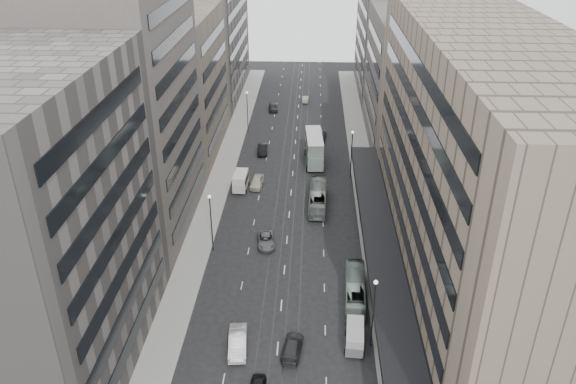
% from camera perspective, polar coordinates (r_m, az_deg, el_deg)
% --- Properties ---
extents(ground, '(220.00, 220.00, 0.00)m').
position_cam_1_polar(ground, '(65.12, -0.73, -11.99)').
color(ground, black).
rests_on(ground, ground).
extents(sidewalk_right, '(4.00, 125.00, 0.15)m').
position_cam_1_polar(sidewalk_right, '(97.29, 7.60, 2.17)').
color(sidewalk_right, gray).
rests_on(sidewalk_right, ground).
extents(sidewalk_left, '(4.00, 125.00, 0.15)m').
position_cam_1_polar(sidewalk_left, '(98.04, -6.51, 2.44)').
color(sidewalk_left, gray).
rests_on(sidewalk_left, ground).
extents(department_store, '(19.20, 60.00, 30.00)m').
position_cam_1_polar(department_store, '(66.44, 18.42, 2.56)').
color(department_store, '#766756').
rests_on(department_store, ground).
extents(building_right_mid, '(15.00, 28.00, 24.00)m').
position_cam_1_polar(building_right_mid, '(107.82, 12.56, 11.10)').
color(building_right_mid, '#534C48').
rests_on(building_right_mid, ground).
extents(building_right_far, '(15.00, 32.00, 28.00)m').
position_cam_1_polar(building_right_far, '(136.14, 10.70, 15.53)').
color(building_right_far, slate).
rests_on(building_right_far, ground).
extents(building_left_a, '(15.00, 28.00, 30.00)m').
position_cam_1_polar(building_left_a, '(55.47, -24.16, -3.63)').
color(building_left_a, slate).
rests_on(building_left_a, ground).
extents(building_left_b, '(15.00, 26.00, 34.00)m').
position_cam_1_polar(building_left_b, '(77.29, -16.26, 8.02)').
color(building_left_b, '#534C48').
rests_on(building_left_b, ground).
extents(building_left_c, '(15.00, 28.00, 25.00)m').
position_cam_1_polar(building_left_c, '(103.31, -11.49, 10.78)').
color(building_left_c, '#74695A').
rests_on(building_left_c, ground).
extents(building_left_d, '(15.00, 38.00, 28.00)m').
position_cam_1_polar(building_left_d, '(134.22, -8.33, 15.54)').
color(building_left_d, slate).
rests_on(building_left_d, ground).
extents(lamp_right_near, '(0.44, 0.44, 8.32)m').
position_cam_1_polar(lamp_right_near, '(58.26, 8.71, -11.33)').
color(lamp_right_near, '#262628').
rests_on(lamp_right_near, ground).
extents(lamp_right_far, '(0.44, 0.44, 8.32)m').
position_cam_1_polar(lamp_right_far, '(92.72, 6.49, 4.40)').
color(lamp_right_far, '#262628').
rests_on(lamp_right_far, ground).
extents(lamp_left_near, '(0.44, 0.44, 8.32)m').
position_cam_1_polar(lamp_left_near, '(73.04, -7.85, -2.48)').
color(lamp_left_near, '#262628').
rests_on(lamp_left_near, ground).
extents(lamp_left_far, '(0.44, 0.44, 8.32)m').
position_cam_1_polar(lamp_left_far, '(111.89, -4.16, 8.63)').
color(lamp_left_far, '#262628').
rests_on(lamp_left_far, ground).
extents(bus_near, '(2.75, 9.70, 2.67)m').
position_cam_1_polar(bus_near, '(66.53, 6.83, -9.77)').
color(bus_near, gray).
rests_on(bus_near, ground).
extents(bus_far, '(2.87, 10.68, 2.95)m').
position_cam_1_polar(bus_far, '(84.96, 3.06, -0.53)').
color(bus_far, gray).
rests_on(bus_far, ground).
extents(double_decker, '(3.47, 9.78, 5.26)m').
position_cam_1_polar(double_decker, '(98.47, 2.67, 4.48)').
color(double_decker, gray).
rests_on(double_decker, ground).
extents(vw_microbus, '(2.23, 4.43, 2.33)m').
position_cam_1_polar(vw_microbus, '(60.48, 6.80, -14.32)').
color(vw_microbus, '#5A5F62').
rests_on(vw_microbus, ground).
extents(panel_van, '(2.37, 4.60, 2.85)m').
position_cam_1_polar(panel_van, '(89.94, -4.83, 1.16)').
color(panel_van, beige).
rests_on(panel_van, ground).
extents(sedan_1, '(2.28, 5.34, 1.71)m').
position_cam_1_polar(sedan_1, '(60.29, -5.14, -14.94)').
color(sedan_1, silver).
rests_on(sedan_1, ground).
extents(sedan_2, '(2.85, 5.06, 1.33)m').
position_cam_1_polar(sedan_2, '(76.01, -2.26, -4.91)').
color(sedan_2, slate).
rests_on(sedan_2, ground).
extents(sedan_3, '(2.53, 4.96, 1.38)m').
position_cam_1_polar(sedan_3, '(59.83, 0.45, -15.42)').
color(sedan_3, '#27272A').
rests_on(sedan_3, ground).
extents(sedan_4, '(2.16, 4.83, 1.61)m').
position_cam_1_polar(sedan_4, '(91.07, -3.18, 1.04)').
color(sedan_4, beige).
rests_on(sedan_4, ground).
extents(sedan_5, '(1.94, 4.90, 1.59)m').
position_cam_1_polar(sedan_5, '(103.23, -2.60, 4.37)').
color(sedan_5, black).
rests_on(sedan_5, ground).
extents(sedan_6, '(3.13, 5.71, 1.52)m').
position_cam_1_polar(sedan_6, '(98.46, 2.81, 3.15)').
color(sedan_6, beige).
rests_on(sedan_6, ground).
extents(sedan_7, '(2.94, 6.04, 1.69)m').
position_cam_1_polar(sedan_7, '(109.74, 3.20, 5.84)').
color(sedan_7, '#5A5A5D').
rests_on(sedan_7, ground).
extents(sedan_8, '(2.38, 4.84, 1.59)m').
position_cam_1_polar(sedan_8, '(125.01, -1.51, 8.62)').
color(sedan_8, '#27272A').
rests_on(sedan_8, ground).
extents(sedan_9, '(1.44, 4.08, 1.34)m').
position_cam_1_polar(sedan_9, '(130.76, 1.77, 9.43)').
color(sedan_9, '#A69D89').
rests_on(sedan_9, ground).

